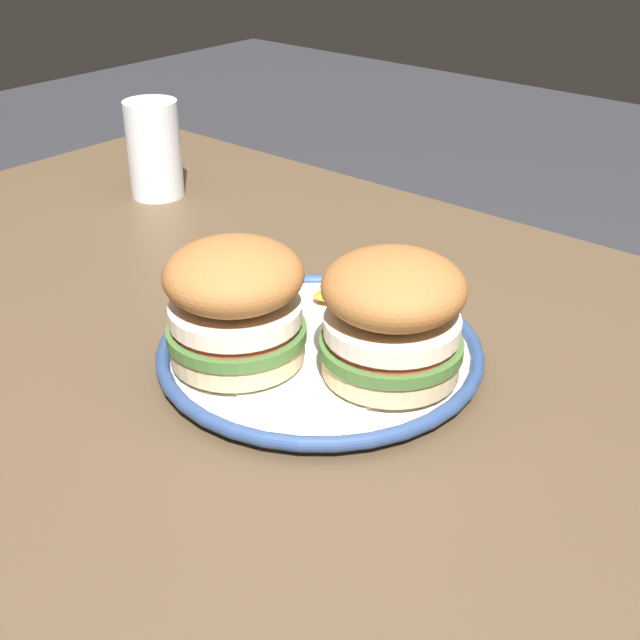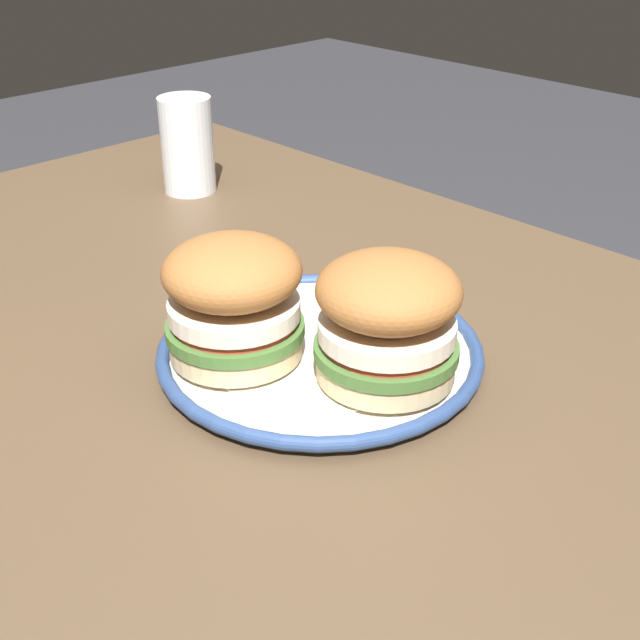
# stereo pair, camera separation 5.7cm
# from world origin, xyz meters

# --- Properties ---
(dining_table) EXTENTS (1.32, 0.82, 0.77)m
(dining_table) POSITION_xyz_m (0.00, 0.00, 0.66)
(dining_table) COLOR brown
(dining_table) RESTS_ON ground
(dinner_plate) EXTENTS (0.27, 0.27, 0.02)m
(dinner_plate) POSITION_xyz_m (0.01, -0.02, 0.78)
(dinner_plate) COLOR silver
(dinner_plate) RESTS_ON dining_table
(sandwich_half_left) EXTENTS (0.15, 0.15, 0.10)m
(sandwich_half_left) POSITION_xyz_m (-0.06, -0.03, 0.84)
(sandwich_half_left) COLOR beige
(sandwich_half_left) RESTS_ON dinner_plate
(sandwich_half_right) EXTENTS (0.15, 0.15, 0.10)m
(sandwich_half_right) POSITION_xyz_m (0.05, 0.04, 0.84)
(sandwich_half_right) COLOR beige
(sandwich_half_right) RESTS_ON dinner_plate
(orange_peel_curled) EXTENTS (0.08, 0.08, 0.01)m
(orange_peel_curled) POSITION_xyz_m (0.09, -0.03, 0.79)
(orange_peel_curled) COLOR orange
(orange_peel_curled) RESTS_ON dinner_plate
(orange_peel_strip_long) EXTENTS (0.06, 0.03, 0.01)m
(orange_peel_strip_long) POSITION_xyz_m (-0.02, -0.12, 0.79)
(orange_peel_strip_long) COLOR orange
(orange_peel_strip_long) RESTS_ON dinner_plate
(orange_peel_strip_short) EXTENTS (0.07, 0.08, 0.01)m
(orange_peel_strip_short) POSITION_xyz_m (0.04, -0.11, 0.79)
(orange_peel_strip_short) COLOR orange
(orange_peel_strip_short) RESTS_ON dinner_plate
(drinking_glass) EXTENTS (0.07, 0.07, 0.12)m
(drinking_glass) POSITION_xyz_m (0.42, -0.20, 0.82)
(drinking_glass) COLOR white
(drinking_glass) RESTS_ON dining_table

